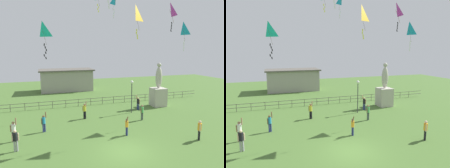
{
  "view_description": "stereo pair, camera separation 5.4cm",
  "coord_description": "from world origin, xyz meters",
  "views": [
    {
      "loc": [
        -5.71,
        -13.54,
        7.5
      ],
      "look_at": [
        1.05,
        6.32,
        4.1
      ],
      "focal_mm": 33.52,
      "sensor_mm": 36.0,
      "label": 1
    },
    {
      "loc": [
        -5.66,
        -13.56,
        7.5
      ],
      "look_at": [
        1.05,
        6.32,
        4.1
      ],
      "focal_mm": 33.52,
      "sensor_mm": 36.0,
      "label": 2
    }
  ],
  "objects": [
    {
      "name": "person_3",
      "position": [
        4.38,
        6.01,
        0.98
      ],
      "size": [
        0.47,
        0.32,
        1.7
      ],
      "color": "#3F4C47",
      "rests_on": "ground_plane"
    },
    {
      "name": "statue_monument",
      "position": [
        9.14,
        10.65,
        1.82
      ],
      "size": [
        1.81,
        1.81,
        5.86
      ],
      "color": "#B2AD9E",
      "rests_on": "ground_plane"
    },
    {
      "name": "person_5",
      "position": [
        1.22,
        2.76,
        0.9
      ],
      "size": [
        0.3,
        0.47,
        1.8
      ],
      "color": "navy",
      "rests_on": "ground_plane"
    },
    {
      "name": "person_6",
      "position": [
        -5.73,
        5.92,
        0.95
      ],
      "size": [
        0.51,
        0.3,
        1.9
      ],
      "color": "navy",
      "rests_on": "ground_plane"
    },
    {
      "name": "kite_2",
      "position": [
        8.31,
        4.99,
        9.58
      ],
      "size": [
        1.0,
        0.99,
        2.94
      ],
      "color": "#198CD1"
    },
    {
      "name": "person_1",
      "position": [
        -7.79,
        2.63,
        0.97
      ],
      "size": [
        0.51,
        0.31,
        1.69
      ],
      "color": "#99999E",
      "rests_on": "ground_plane"
    },
    {
      "name": "person_7",
      "position": [
        -1.41,
        8.46,
        1.01
      ],
      "size": [
        0.43,
        0.46,
        2.02
      ],
      "color": "black",
      "rests_on": "ground_plane"
    },
    {
      "name": "ground_plane",
      "position": [
        0.0,
        0.0,
        0.0
      ],
      "size": [
        80.0,
        80.0,
        0.0
      ],
      "primitive_type": "plane",
      "color": "#476B2D"
    },
    {
      "name": "lamppost",
      "position": [
        4.42,
        8.88,
        2.91
      ],
      "size": [
        0.36,
        0.36,
        3.95
      ],
      "color": "#38383D",
      "rests_on": "ground_plane"
    },
    {
      "name": "pavilion_building",
      "position": [
        -1.3,
        26.0,
        2.02
      ],
      "size": [
        9.82,
        5.2,
        3.99
      ],
      "color": "gray",
      "rests_on": "ground_plane"
    },
    {
      "name": "waterfront_railing",
      "position": [
        -0.33,
        14.0,
        0.63
      ],
      "size": [
        36.04,
        0.06,
        0.95
      ],
      "color": "#4C4742",
      "rests_on": "ground_plane"
    },
    {
      "name": "person_2",
      "position": [
        6.62,
        -0.12,
        0.98
      ],
      "size": [
        0.32,
        0.46,
        1.7
      ],
      "color": "black",
      "rests_on": "ground_plane"
    },
    {
      "name": "kite_4",
      "position": [
        2.25,
        3.56,
        10.55
      ],
      "size": [
        0.87,
        0.84,
        2.93
      ],
      "color": "yellow"
    },
    {
      "name": "person_0",
      "position": [
        -8.12,
        4.56,
        1.02
      ],
      "size": [
        0.53,
        0.32,
        2.04
      ],
      "color": "black",
      "rests_on": "ground_plane"
    },
    {
      "name": "person_4",
      "position": [
        5.68,
        9.69,
        0.96
      ],
      "size": [
        0.45,
        0.42,
        1.92
      ],
      "color": "navy",
      "rests_on": "ground_plane"
    },
    {
      "name": "kite_1",
      "position": [
        -5.46,
        4.64,
        9.05
      ],
      "size": [
        1.04,
        0.95,
        3.04
      ],
      "color": "#19B2B2"
    },
    {
      "name": "kite_6",
      "position": [
        5.4,
        3.12,
        10.98
      ],
      "size": [
        0.77,
        0.86,
        2.51
      ],
      "color": "#B22DB2"
    },
    {
      "name": "kite_3",
      "position": [
        2.96,
        10.6,
        13.27
      ],
      "size": [
        0.91,
        0.84,
        2.7
      ],
      "color": "#198CD1"
    }
  ]
}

